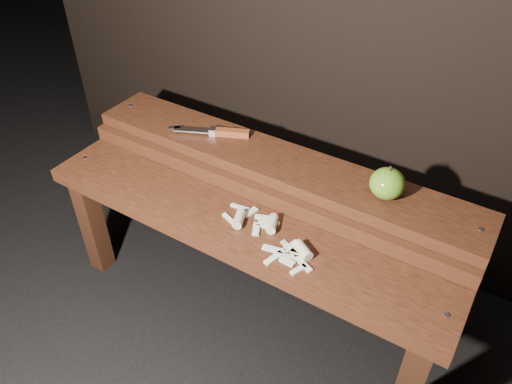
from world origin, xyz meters
The scene contains 6 objects.
ground centered at (0.00, 0.00, 0.00)m, with size 60.00×60.00×0.00m, color black.
bench_front_tier centered at (0.00, -0.06, 0.35)m, with size 1.20×0.20×0.42m.
bench_rear_tier centered at (0.00, 0.17, 0.41)m, with size 1.20×0.21×0.50m.
apple centered at (0.32, 0.17, 0.54)m, with size 0.09×0.09×0.09m.
knife centered at (-0.20, 0.19, 0.51)m, with size 0.24×0.12×0.02m.
apple_scraps centered at (0.11, -0.04, 0.43)m, with size 0.30×0.17×0.03m.
Camera 1 is at (0.57, -0.84, 1.31)m, focal length 35.00 mm.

